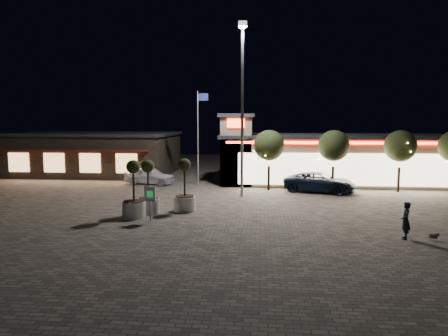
# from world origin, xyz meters

# --- Properties ---
(ground) EXTENTS (90.00, 90.00, 0.00)m
(ground) POSITION_xyz_m (0.00, 0.00, 0.00)
(ground) COLOR slate
(ground) RESTS_ON ground
(retail_building) EXTENTS (20.40, 8.40, 6.10)m
(retail_building) POSITION_xyz_m (9.51, 15.82, 2.21)
(retail_building) COLOR gray
(retail_building) RESTS_ON ground
(restaurant_building) EXTENTS (16.40, 11.00, 4.30)m
(restaurant_building) POSITION_xyz_m (-14.00, 19.97, 2.16)
(restaurant_building) COLOR #382D23
(restaurant_building) RESTS_ON ground
(floodlight_pole) EXTENTS (0.60, 0.40, 12.38)m
(floodlight_pole) POSITION_xyz_m (2.00, 8.00, 7.02)
(floodlight_pole) COLOR gray
(floodlight_pole) RESTS_ON ground
(flagpole) EXTENTS (0.95, 0.10, 8.00)m
(flagpole) POSITION_xyz_m (-1.90, 13.00, 4.74)
(flagpole) COLOR white
(flagpole) RESTS_ON ground
(string_tree_a) EXTENTS (2.42, 2.42, 4.79)m
(string_tree_a) POSITION_xyz_m (4.00, 11.00, 3.56)
(string_tree_a) COLOR #332319
(string_tree_a) RESTS_ON ground
(string_tree_b) EXTENTS (2.42, 2.42, 4.79)m
(string_tree_b) POSITION_xyz_m (9.00, 11.00, 3.56)
(string_tree_b) COLOR #332319
(string_tree_b) RESTS_ON ground
(string_tree_c) EXTENTS (2.42, 2.42, 4.79)m
(string_tree_c) POSITION_xyz_m (14.00, 11.00, 3.56)
(string_tree_c) COLOR #332319
(string_tree_c) RESTS_ON ground
(pickup_truck) EXTENTS (5.99, 4.10, 1.52)m
(pickup_truck) POSITION_xyz_m (7.95, 10.48, 0.76)
(pickup_truck) COLOR black
(pickup_truck) RESTS_ON ground
(white_sedan) EXTENTS (4.66, 2.63, 1.49)m
(white_sedan) POSITION_xyz_m (-6.30, 13.05, 0.75)
(white_sedan) COLOR white
(white_sedan) RESTS_ON ground
(pedestrian) EXTENTS (0.52, 0.70, 1.75)m
(pedestrian) POSITION_xyz_m (10.08, -1.92, 0.88)
(pedestrian) COLOR black
(pedestrian) RESTS_ON ground
(dog) EXTENTS (0.47, 0.17, 0.25)m
(dog) POSITION_xyz_m (11.34, -2.06, 0.25)
(dog) COLOR #59514C
(dog) RESTS_ON ground
(planter_left) EXTENTS (1.31, 1.31, 3.22)m
(planter_left) POSITION_xyz_m (-3.28, 2.15, 0.99)
(planter_left) COLOR silver
(planter_left) RESTS_ON ground
(planter_mid) EXTENTS (1.34, 1.34, 3.29)m
(planter_mid) POSITION_xyz_m (-3.83, 1.14, 1.02)
(planter_mid) COLOR silver
(planter_mid) RESTS_ON ground
(planter_right) EXTENTS (1.32, 1.32, 3.23)m
(planter_right) POSITION_xyz_m (-1.26, 3.02, 1.00)
(planter_right) COLOR silver
(planter_right) RESTS_ON ground
(valet_sign) EXTENTS (0.64, 0.18, 1.96)m
(valet_sign) POSITION_xyz_m (-2.62, 0.19, 1.37)
(valet_sign) COLOR gray
(valet_sign) RESTS_ON ground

